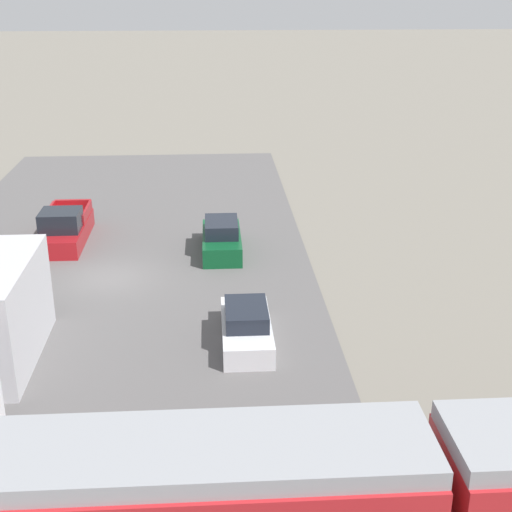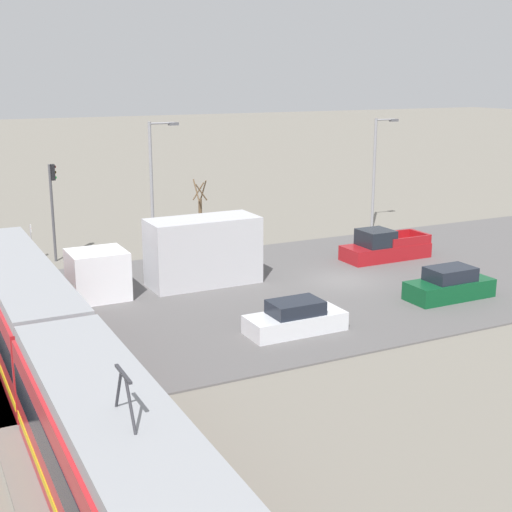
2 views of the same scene
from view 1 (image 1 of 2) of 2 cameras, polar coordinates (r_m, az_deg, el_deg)
The scene contains 6 objects.
ground_plane at distance 32.56m, azimuth -11.68°, elevation -1.88°, with size 320.00×320.00×0.00m, color slate.
road_surface at distance 32.54m, azimuth -11.68°, elevation -1.81°, with size 18.51×47.48×0.08m.
light_rail_tram at distance 17.24m, azimuth 14.10°, elevation -18.46°, with size 30.03×2.84×4.59m.
pickup_truck at distance 37.21m, azimuth -15.08°, elevation 2.09°, with size 2.09×5.45×1.87m.
sedan_car_0 at distance 26.24m, azimuth -0.77°, elevation -5.71°, with size 1.79×4.39×1.42m.
sedan_car_1 at distance 34.75m, azimuth -2.77°, elevation 1.38°, with size 1.84×4.51×1.60m.
Camera 1 is at (-4.70, 29.64, 12.63)m, focal length 50.00 mm.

